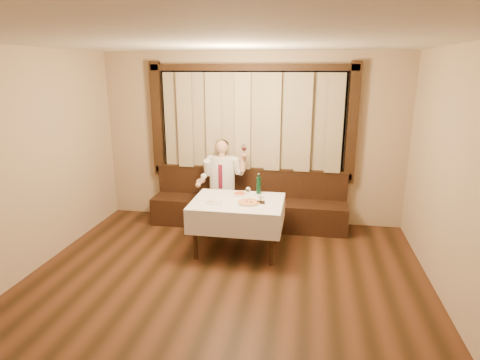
% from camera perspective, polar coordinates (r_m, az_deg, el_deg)
% --- Properties ---
extents(room, '(5.01, 6.01, 2.81)m').
position_cam_1_polar(room, '(4.71, -1.94, 2.85)').
color(room, black).
rests_on(room, ground).
extents(banquette, '(3.20, 0.61, 0.94)m').
position_cam_1_polar(banquette, '(6.70, 1.21, -3.81)').
color(banquette, black).
rests_on(banquette, ground).
extents(dining_table, '(1.27, 0.97, 0.76)m').
position_cam_1_polar(dining_table, '(5.63, -0.35, -3.96)').
color(dining_table, black).
rests_on(dining_table, ground).
extents(pizza, '(0.32, 0.32, 0.03)m').
position_cam_1_polar(pizza, '(5.47, 1.23, -3.23)').
color(pizza, white).
rests_on(pizza, dining_table).
extents(pasta_red, '(0.25, 0.25, 0.09)m').
position_cam_1_polar(pasta_red, '(5.85, -0.05, -1.77)').
color(pasta_red, white).
rests_on(pasta_red, dining_table).
extents(pasta_cream, '(0.23, 0.23, 0.08)m').
position_cam_1_polar(pasta_cream, '(5.52, -3.69, -2.91)').
color(pasta_cream, white).
rests_on(pasta_cream, dining_table).
extents(green_bottle, '(0.07, 0.07, 0.31)m').
position_cam_1_polar(green_bottle, '(5.87, 2.66, -0.72)').
color(green_bottle, '#104E2B').
rests_on(green_bottle, dining_table).
extents(table_wine_glass, '(0.07, 0.07, 0.19)m').
position_cam_1_polar(table_wine_glass, '(5.60, 1.17, -1.46)').
color(table_wine_glass, white).
rests_on(table_wine_glass, dining_table).
extents(cruet_caddy, '(0.11, 0.06, 0.12)m').
position_cam_1_polar(cruet_caddy, '(5.47, 3.00, -2.96)').
color(cruet_caddy, black).
rests_on(cruet_caddy, dining_table).
extents(seated_man, '(0.79, 0.59, 1.43)m').
position_cam_1_polar(seated_man, '(6.53, -2.64, 0.43)').
color(seated_man, black).
rests_on(seated_man, ground).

